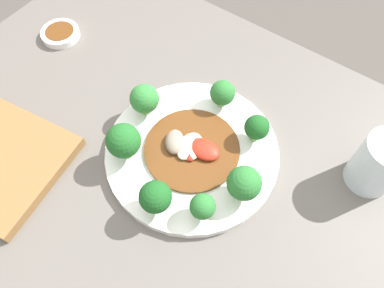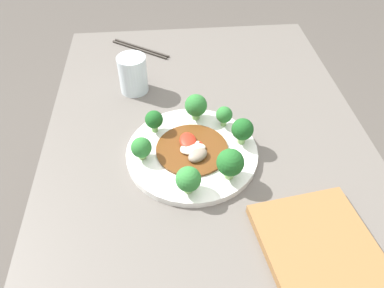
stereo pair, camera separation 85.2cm
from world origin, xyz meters
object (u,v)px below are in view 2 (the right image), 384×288
object	(u,v)px
broccoli_south	(141,148)
stirfry_center	(192,149)
broccoli_southwest	(154,120)
broccoli_east	(188,179)
cutting_board	(321,251)
broccoli_north	(242,130)
drinking_glass	(133,74)
chopsticks	(140,49)
broccoli_west	(196,106)
plate	(192,153)
broccoli_northeast	(230,163)
broccoli_northwest	(224,115)

from	to	relation	value
broccoli_south	stirfry_center	xyz separation A→B (m)	(-0.01, 0.11, -0.02)
broccoli_south	broccoli_southwest	bearing A→B (deg)	161.54
broccoli_east	cutting_board	xyz separation A→B (m)	(0.16, 0.23, -0.04)
broccoli_north	stirfry_center	xyz separation A→B (m)	(0.02, -0.12, -0.03)
drinking_glass	chopsticks	xyz separation A→B (m)	(-0.22, 0.01, -0.05)
broccoli_west	stirfry_center	xyz separation A→B (m)	(0.11, -0.02, -0.03)
broccoli_north	drinking_glass	size ratio (longest dim) A/B	0.63
cutting_board	broccoli_west	bearing A→B (deg)	-153.50
broccoli_south	broccoli_north	bearing A→B (deg)	97.48
stirfry_center	chopsticks	bearing A→B (deg)	-165.73
broccoli_east	cutting_board	world-z (taller)	broccoli_east
broccoli_west	chopsticks	distance (m)	0.40
plate	broccoli_northeast	xyz separation A→B (m)	(0.09, 0.07, 0.05)
broccoli_southwest	broccoli_northwest	world-z (taller)	broccoli_southwest
broccoli_east	broccoli_southwest	bearing A→B (deg)	-161.22
broccoli_south	cutting_board	distance (m)	0.42
broccoli_north	broccoli_west	distance (m)	0.14
broccoli_northwest	chopsticks	xyz separation A→B (m)	(-0.40, -0.21, -0.04)
broccoli_northeast	broccoli_southwest	size ratio (longest dim) A/B	1.28
drinking_glass	broccoli_northwest	bearing A→B (deg)	49.89
broccoli_northwest	stirfry_center	world-z (taller)	broccoli_northwest
plate	broccoli_south	distance (m)	0.12
broccoli_northwest	drinking_glass	distance (m)	0.29
broccoli_northwest	broccoli_west	world-z (taller)	broccoli_west
broccoli_south	cutting_board	world-z (taller)	broccoli_south
plate	broccoli_south	size ratio (longest dim) A/B	5.43
broccoli_southwest	broccoli_north	bearing A→B (deg)	73.72
broccoli_north	chopsticks	bearing A→B (deg)	-152.91
broccoli_northeast	stirfry_center	bearing A→B (deg)	-139.84
broccoli_northwest	stirfry_center	xyz separation A→B (m)	(0.08, -0.08, -0.02)
broccoli_south	drinking_glass	world-z (taller)	drinking_glass
chopsticks	cutting_board	distance (m)	0.83
broccoli_southwest	broccoli_north	distance (m)	0.21
broccoli_northeast	broccoli_south	distance (m)	0.20
broccoli_south	drinking_glass	distance (m)	0.28
broccoli_northeast	broccoli_west	xyz separation A→B (m)	(-0.20, -0.05, -0.00)
plate	broccoli_north	world-z (taller)	broccoli_north
broccoli_south	broccoli_east	bearing A→B (deg)	42.59
broccoli_west	chopsticks	size ratio (longest dim) A/B	0.37
broccoli_north	broccoli_northwest	distance (m)	0.07
broccoli_southwest	cutting_board	distance (m)	0.46
broccoli_east	broccoli_west	distance (m)	0.23
plate	broccoli_northeast	size ratio (longest dim) A/B	4.14
stirfry_center	chopsticks	size ratio (longest dim) A/B	0.90
broccoli_southwest	broccoli_south	bearing A→B (deg)	-18.46
broccoli_west	stirfry_center	size ratio (longest dim) A/B	0.41
plate	drinking_glass	world-z (taller)	drinking_glass
cutting_board	plate	bearing A→B (deg)	-142.12
broccoli_north	cutting_board	distance (m)	0.31
broccoli_northeast	broccoli_south	xyz separation A→B (m)	(-0.07, -0.18, -0.01)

